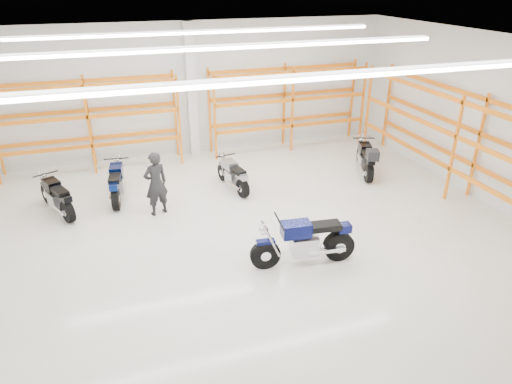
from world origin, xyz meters
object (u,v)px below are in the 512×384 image
object	(u,v)px
structural_column	(192,91)
standing_man	(156,184)
motorcycle_back_d	(366,159)
motorcycle_main	(308,242)
motorcycle_back_b	(117,184)
motorcycle_back_a	(57,198)
motorcycle_back_c	(234,176)

from	to	relation	value
structural_column	standing_man	bearing A→B (deg)	-113.75
motorcycle_back_d	motorcycle_main	bearing A→B (deg)	-133.61
motorcycle_back_d	structural_column	size ratio (longest dim) A/B	0.47
motorcycle_back_b	standing_man	world-z (taller)	standing_man
motorcycle_back_a	standing_man	world-z (taller)	standing_man
motorcycle_main	structural_column	world-z (taller)	structural_column
motorcycle_back_b	standing_man	xyz separation A→B (m)	(0.98, -1.23, 0.39)
standing_man	structural_column	distance (m)	4.74
motorcycle_back_c	structural_column	bearing A→B (deg)	98.67
motorcycle_back_a	motorcycle_back_d	distance (m)	9.15
motorcycle_back_d	standing_man	world-z (taller)	standing_man
motorcycle_back_b	structural_column	world-z (taller)	structural_column
motorcycle_main	motorcycle_back_c	distance (m)	4.26
motorcycle_main	structural_column	size ratio (longest dim) A/B	0.53
standing_man	motorcycle_back_a	bearing A→B (deg)	-36.88
motorcycle_back_c	motorcycle_back_d	world-z (taller)	motorcycle_back_d
motorcycle_back_c	standing_man	xyz separation A→B (m)	(-2.33, -0.83, 0.44)
motorcycle_main	motorcycle_back_b	size ratio (longest dim) A/B	1.12
motorcycle_back_d	structural_column	xyz separation A→B (m)	(-4.79, 3.58, 1.71)
standing_man	structural_column	size ratio (longest dim) A/B	0.39
motorcycle_back_a	standing_man	xyz separation A→B (m)	(2.53, -0.83, 0.41)
motorcycle_back_b	motorcycle_back_a	bearing A→B (deg)	-165.52
motorcycle_back_a	structural_column	size ratio (longest dim) A/B	0.42
standing_man	motorcycle_main	bearing A→B (deg)	111.17
motorcycle_back_b	standing_man	size ratio (longest dim) A/B	1.20
motorcycle_main	motorcycle_back_a	distance (m)	6.83
motorcycle_back_a	motorcycle_back_b	bearing A→B (deg)	14.48
motorcycle_back_c	motorcycle_back_b	bearing A→B (deg)	173.20
standing_man	structural_column	bearing A→B (deg)	-132.52
motorcycle_main	motorcycle_back_a	xyz separation A→B (m)	(-5.37, 4.22, -0.08)
motorcycle_back_d	standing_man	size ratio (longest dim) A/B	1.21
motorcycle_main	standing_man	world-z (taller)	standing_man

